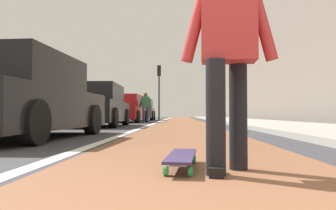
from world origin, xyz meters
The scene contains 13 objects.
ground_plane centered at (10.00, 0.00, 0.00)m, with size 80.00×80.00×0.00m, color #38383D.
bike_lane_paint centered at (24.00, 0.00, 0.00)m, with size 56.00×2.34×0.00m, color brown.
lane_stripe_white centered at (20.00, 1.32, 0.00)m, with size 52.00×0.16×0.01m, color silver.
sidewalk_curb centered at (18.00, -3.46, 0.06)m, with size 52.00×3.20×0.11m, color #9E9B93.
building_facade centered at (22.00, -6.48, 4.97)m, with size 40.00×1.20×9.94m, color gray.
skateboard centered at (1.53, 0.10, 0.09)m, with size 0.85×0.27×0.11m.
skater_person centered at (1.38, -0.25, 0.94)m, with size 0.45×0.72×1.64m.
parked_car_near centered at (4.56, 2.94, 0.71)m, with size 4.15×2.14×1.48m.
parked_car_mid centered at (10.22, 3.04, 0.71)m, with size 4.25×1.91×1.49m.
parked_car_far centered at (16.38, 3.05, 0.71)m, with size 4.39×2.03×1.48m.
parked_car_end centered at (21.98, 2.90, 0.72)m, with size 4.30×1.95×1.50m.
traffic_light centered at (23.58, 1.72, 2.92)m, with size 0.33×0.28×4.22m.
pedestrian_distant centered at (15.72, 1.91, 0.90)m, with size 0.44×0.69×1.58m.
Camera 1 is at (-1.00, 0.11, 0.43)m, focal length 34.15 mm.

